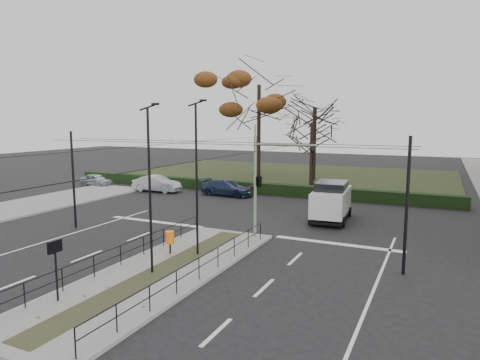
% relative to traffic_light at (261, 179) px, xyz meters
% --- Properties ---
extents(ground, '(140.00, 140.00, 0.00)m').
position_rel_traffic_light_xyz_m(ground, '(-1.83, -4.50, -3.42)').
color(ground, black).
rests_on(ground, ground).
extents(median_island, '(4.40, 15.00, 0.14)m').
position_rel_traffic_light_xyz_m(median_island, '(-1.83, -7.00, -3.35)').
color(median_island, slate).
rests_on(median_island, ground).
extents(park, '(38.00, 26.00, 0.10)m').
position_rel_traffic_light_xyz_m(park, '(-7.83, 27.50, -3.37)').
color(park, '#242D16').
rests_on(park, ground).
extents(hedge, '(38.00, 1.00, 1.00)m').
position_rel_traffic_light_xyz_m(hedge, '(-7.83, 14.10, -2.92)').
color(hedge, black).
rests_on(hedge, ground).
extents(median_railing, '(4.14, 13.24, 0.92)m').
position_rel_traffic_light_xyz_m(median_railing, '(-1.83, -7.10, -2.45)').
color(median_railing, black).
rests_on(median_railing, median_island).
extents(catenary, '(20.00, 34.00, 6.00)m').
position_rel_traffic_light_xyz_m(catenary, '(-1.83, -2.88, -0.00)').
color(catenary, black).
rests_on(catenary, ground).
extents(traffic_light, '(3.84, 2.19, 5.64)m').
position_rel_traffic_light_xyz_m(traffic_light, '(0.00, 0.00, 0.00)').
color(traffic_light, gray).
rests_on(traffic_light, median_island).
extents(litter_bin, '(0.43, 0.43, 1.11)m').
position_rel_traffic_light_xyz_m(litter_bin, '(-2.85, -4.71, -2.49)').
color(litter_bin, black).
rests_on(litter_bin, median_island).
extents(info_panel, '(0.13, 0.59, 2.25)m').
position_rel_traffic_light_xyz_m(info_panel, '(-3.33, -11.13, -1.52)').
color(info_panel, black).
rests_on(info_panel, median_island).
extents(streetlamp_median_near, '(0.60, 0.12, 7.19)m').
position_rel_traffic_light_xyz_m(streetlamp_median_near, '(-1.99, -7.29, 0.37)').
color(streetlamp_median_near, black).
rests_on(streetlamp_median_near, median_island).
extents(streetlamp_median_far, '(0.62, 0.13, 7.46)m').
position_rel_traffic_light_xyz_m(streetlamp_median_far, '(-1.54, -4.25, 0.51)').
color(streetlamp_median_far, black).
rests_on(streetlamp_median_far, median_island).
extents(parked_car_first, '(3.72, 1.74, 1.23)m').
position_rel_traffic_light_xyz_m(parked_car_first, '(-22.82, 11.20, -2.81)').
color(parked_car_first, '#A3A5AA').
rests_on(parked_car_first, ground).
extents(parked_car_second, '(4.68, 1.90, 1.51)m').
position_rel_traffic_light_xyz_m(parked_car_second, '(-15.02, 10.89, -2.67)').
color(parked_car_second, '#A3A5AA').
rests_on(parked_car_second, ground).
extents(parked_car_third, '(4.89, 2.14, 1.40)m').
position_rel_traffic_light_xyz_m(parked_car_third, '(-8.14, 11.88, -2.73)').
color(parked_car_third, '#1D2944').
rests_on(parked_car_third, ground).
extents(white_van, '(2.57, 5.13, 2.61)m').
position_rel_traffic_light_xyz_m(white_van, '(2.51, 6.28, -2.07)').
color(white_van, silver).
rests_on(white_van, ground).
extents(rust_tree, '(10.96, 10.96, 14.06)m').
position_rel_traffic_light_xyz_m(rust_tree, '(-10.71, 25.26, 7.36)').
color(rust_tree, black).
rests_on(rust_tree, park).
extents(bare_tree_center, '(7.14, 7.14, 10.60)m').
position_rel_traffic_light_xyz_m(bare_tree_center, '(-3.80, 24.62, 4.07)').
color(bare_tree_center, black).
rests_on(bare_tree_center, park).
extents(bare_tree_near, '(6.24, 6.24, 8.37)m').
position_rel_traffic_light_xyz_m(bare_tree_near, '(-2.07, 17.66, 2.51)').
color(bare_tree_near, black).
rests_on(bare_tree_near, park).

